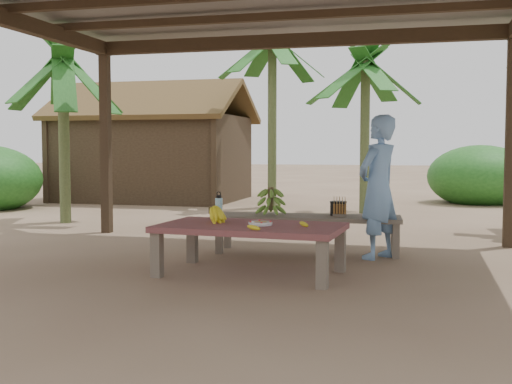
% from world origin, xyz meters
% --- Properties ---
extents(ground, '(80.00, 80.00, 0.00)m').
position_xyz_m(ground, '(0.00, 0.00, 0.00)').
color(ground, brown).
rests_on(ground, ground).
extents(work_table, '(1.86, 1.12, 0.50)m').
position_xyz_m(work_table, '(0.09, -0.21, 0.43)').
color(work_table, brown).
rests_on(work_table, ground).
extents(bench, '(2.24, 0.78, 0.45)m').
position_xyz_m(bench, '(0.41, 1.21, 0.39)').
color(bench, brown).
rests_on(bench, ground).
extents(ripe_banana_bunch, '(0.35, 0.31, 0.18)m').
position_xyz_m(ripe_banana_bunch, '(-0.36, -0.13, 0.59)').
color(ripe_banana_bunch, yellow).
rests_on(ripe_banana_bunch, work_table).
extents(plate, '(0.24, 0.24, 0.04)m').
position_xyz_m(plate, '(0.20, -0.24, 0.52)').
color(plate, white).
rests_on(plate, work_table).
extents(loose_banana_front, '(0.15, 0.09, 0.04)m').
position_xyz_m(loose_banana_front, '(0.22, -0.60, 0.52)').
color(loose_banana_front, yellow).
rests_on(loose_banana_front, work_table).
extents(loose_banana_side, '(0.13, 0.14, 0.04)m').
position_xyz_m(loose_banana_side, '(0.63, -0.22, 0.52)').
color(loose_banana_side, yellow).
rests_on(loose_banana_side, work_table).
extents(water_flask, '(0.08, 0.08, 0.30)m').
position_xyz_m(water_flask, '(-0.37, 0.17, 0.62)').
color(water_flask, '#46B2DA').
rests_on(water_flask, work_table).
extents(green_banana_stalk, '(0.33, 0.33, 0.35)m').
position_xyz_m(green_banana_stalk, '(-0.03, 1.18, 0.63)').
color(green_banana_stalk, '#598C2D').
rests_on(green_banana_stalk, bench).
extents(cooking_pot, '(0.19, 0.19, 0.16)m').
position_xyz_m(cooking_pot, '(0.76, 1.32, 0.53)').
color(cooking_pot, black).
rests_on(cooking_pot, bench).
extents(skewer_rack, '(0.19, 0.09, 0.24)m').
position_xyz_m(skewer_rack, '(0.80, 1.20, 0.57)').
color(skewer_rack, '#A57F47').
rests_on(skewer_rack, bench).
extents(woman, '(0.64, 0.71, 1.63)m').
position_xyz_m(woman, '(1.25, 1.04, 0.82)').
color(woman, '#6B94CA').
rests_on(woman, ground).
extents(hut, '(4.40, 3.43, 2.85)m').
position_xyz_m(hut, '(-4.50, 8.00, 1.10)').
color(hut, black).
rests_on(hut, ground).
extents(banana_plant_n, '(1.80, 1.80, 3.11)m').
position_xyz_m(banana_plant_n, '(0.66, 6.08, 2.62)').
color(banana_plant_n, '#596638').
rests_on(banana_plant_n, ground).
extents(banana_plant_nw, '(1.80, 1.80, 3.71)m').
position_xyz_m(banana_plant_nw, '(-1.27, 6.57, 3.20)').
color(banana_plant_nw, '#596638').
rests_on(banana_plant_nw, ground).
extents(banana_plant_w, '(1.80, 1.80, 2.92)m').
position_xyz_m(banana_plant_w, '(-4.06, 3.24, 2.44)').
color(banana_plant_w, '#596638').
rests_on(banana_plant_w, ground).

